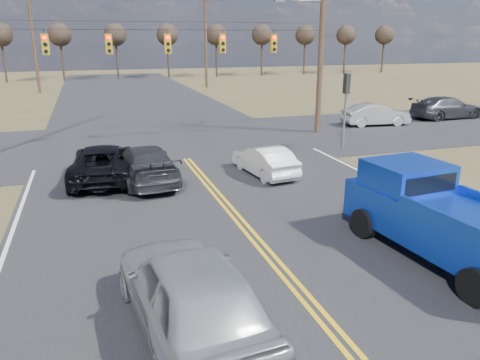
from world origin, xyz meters
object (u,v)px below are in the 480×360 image
object	(u,v)px
dgrey_car_queue	(145,164)
cross_car_east_near	(376,115)
white_car_queue	(264,160)
cross_car_east_far	(447,108)
black_suv	(103,162)
silver_suv	(191,292)
pickup_truck	(440,218)

from	to	relation	value
dgrey_car_queue	cross_car_east_near	distance (m)	17.96
dgrey_car_queue	cross_car_east_near	world-z (taller)	dgrey_car_queue
cross_car_east_near	dgrey_car_queue	bearing A→B (deg)	122.93
white_car_queue	cross_car_east_far	distance (m)	19.87
black_suv	cross_car_east_near	xyz separation A→B (m)	(17.66, 7.21, -0.02)
dgrey_car_queue	cross_car_east_far	xyz separation A→B (m)	(22.46, 8.82, 0.04)
silver_suv	black_suv	world-z (taller)	silver_suv
pickup_truck	white_car_queue	world-z (taller)	pickup_truck
silver_suv	cross_car_east_near	bearing A→B (deg)	-137.03
pickup_truck	silver_suv	bearing A→B (deg)	-174.20
silver_suv	pickup_truck	bearing A→B (deg)	-174.68
dgrey_car_queue	cross_car_east_near	bearing A→B (deg)	-157.73
silver_suv	dgrey_car_queue	bearing A→B (deg)	-97.60
silver_suv	cross_car_east_far	bearing A→B (deg)	-145.21
black_suv	cross_car_east_far	xyz separation A→B (m)	(24.06, 8.00, 0.05)
cross_car_east_far	black_suv	bearing A→B (deg)	105.97
black_suv	white_car_queue	size ratio (longest dim) A/B	1.37
black_suv	pickup_truck	bearing A→B (deg)	135.14
dgrey_car_queue	pickup_truck	bearing A→B (deg)	121.37
white_car_queue	cross_car_east_near	size ratio (longest dim) A/B	0.89
pickup_truck	dgrey_car_queue	bearing A→B (deg)	120.66
silver_suv	cross_car_east_near	world-z (taller)	silver_suv
pickup_truck	silver_suv	xyz separation A→B (m)	(-7.00, -1.34, -0.19)
white_car_queue	cross_car_east_near	bearing A→B (deg)	-149.73
dgrey_car_queue	cross_car_east_far	bearing A→B (deg)	-162.84
black_suv	cross_car_east_near	world-z (taller)	black_suv
silver_suv	white_car_queue	distance (m)	11.33
cross_car_east_near	black_suv	bearing A→B (deg)	118.58
pickup_truck	cross_car_east_near	world-z (taller)	pickup_truck
cross_car_east_far	white_car_queue	bearing A→B (deg)	115.71
silver_suv	dgrey_car_queue	world-z (taller)	silver_suv
black_suv	cross_car_east_far	size ratio (longest dim) A/B	0.98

